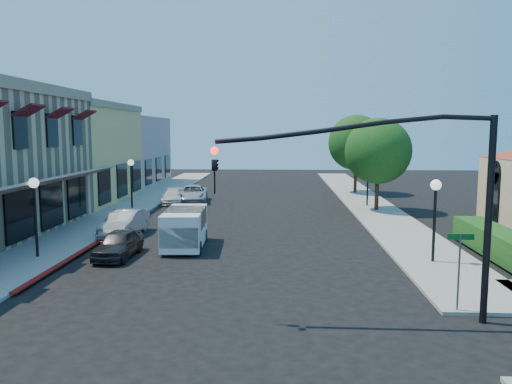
{
  "coord_description": "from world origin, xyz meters",
  "views": [
    {
      "loc": [
        2.07,
        -12.78,
        5.54
      ],
      "look_at": [
        0.9,
        11.38,
        2.6
      ],
      "focal_mm": 35.0,
      "sensor_mm": 36.0,
      "label": 1
    }
  ],
  "objects_px": {
    "white_van": "(185,226)",
    "parked_car_d": "(193,194)",
    "parked_car_b": "(125,223)",
    "parked_car_a": "(119,244)",
    "signal_mast_arm": "(414,183)",
    "parked_car_c": "(173,197)",
    "street_tree_b": "(356,143)",
    "lamppost_right_far": "(368,170)",
    "street_name_sign": "(459,259)",
    "lamppost_left_near": "(34,197)",
    "lamppost_left_far": "(131,171)",
    "street_tree_a": "(378,151)",
    "lamppost_right_near": "(435,200)"
  },
  "relations": [
    {
      "from": "lamppost_left_far",
      "to": "street_tree_b",
      "type": "bearing_deg",
      "value": 30.03
    },
    {
      "from": "signal_mast_arm",
      "to": "parked_car_a",
      "type": "height_order",
      "value": "signal_mast_arm"
    },
    {
      "from": "street_tree_b",
      "to": "lamppost_left_near",
      "type": "distance_m",
      "value": 29.64
    },
    {
      "from": "lamppost_right_near",
      "to": "street_tree_b",
      "type": "bearing_deg",
      "value": 89.28
    },
    {
      "from": "lamppost_left_near",
      "to": "parked_car_c",
      "type": "bearing_deg",
      "value": 82.3
    },
    {
      "from": "street_tree_b",
      "to": "lamppost_right_far",
      "type": "bearing_deg",
      "value": -92.15
    },
    {
      "from": "street_name_sign",
      "to": "street_tree_a",
      "type": "bearing_deg",
      "value": 86.24
    },
    {
      "from": "signal_mast_arm",
      "to": "lamppost_left_far",
      "type": "bearing_deg",
      "value": 125.0
    },
    {
      "from": "parked_car_a",
      "to": "parked_car_c",
      "type": "bearing_deg",
      "value": 96.01
    },
    {
      "from": "parked_car_b",
      "to": "parked_car_d",
      "type": "distance_m",
      "value": 13.08
    },
    {
      "from": "lamppost_left_far",
      "to": "lamppost_right_near",
      "type": "distance_m",
      "value": 22.02
    },
    {
      "from": "lamppost_left_far",
      "to": "parked_car_a",
      "type": "height_order",
      "value": "lamppost_left_far"
    },
    {
      "from": "lamppost_left_near",
      "to": "parked_car_d",
      "type": "distance_m",
      "value": 18.49
    },
    {
      "from": "lamppost_right_far",
      "to": "parked_car_d",
      "type": "height_order",
      "value": "lamppost_right_far"
    },
    {
      "from": "signal_mast_arm",
      "to": "parked_car_d",
      "type": "height_order",
      "value": "signal_mast_arm"
    },
    {
      "from": "signal_mast_arm",
      "to": "lamppost_right_near",
      "type": "xyz_separation_m",
      "value": [
        2.64,
        6.5,
        -1.35
      ]
    },
    {
      "from": "lamppost_left_far",
      "to": "signal_mast_arm",
      "type": "bearing_deg",
      "value": -55.0
    },
    {
      "from": "street_tree_b",
      "to": "white_van",
      "type": "bearing_deg",
      "value": -117.66
    },
    {
      "from": "street_tree_b",
      "to": "white_van",
      "type": "xyz_separation_m",
      "value": [
        -11.28,
        -21.52,
        -3.49
      ]
    },
    {
      "from": "signal_mast_arm",
      "to": "lamppost_left_near",
      "type": "relative_size",
      "value": 2.24
    },
    {
      "from": "white_van",
      "to": "parked_car_d",
      "type": "relative_size",
      "value": 0.89
    },
    {
      "from": "street_name_sign",
      "to": "lamppost_left_near",
      "type": "height_order",
      "value": "lamppost_left_near"
    },
    {
      "from": "white_van",
      "to": "parked_car_a",
      "type": "bearing_deg",
      "value": -142.36
    },
    {
      "from": "street_name_sign",
      "to": "lamppost_left_near",
      "type": "distance_m",
      "value": 17.05
    },
    {
      "from": "parked_car_b",
      "to": "parked_car_a",
      "type": "bearing_deg",
      "value": -72.04
    },
    {
      "from": "street_name_sign",
      "to": "lamppost_right_far",
      "type": "distance_m",
      "value": 21.85
    },
    {
      "from": "white_van",
      "to": "lamppost_right_near",
      "type": "bearing_deg",
      "value": -12.74
    },
    {
      "from": "street_tree_a",
      "to": "parked_car_b",
      "type": "distance_m",
      "value": 17.84
    },
    {
      "from": "lamppost_left_far",
      "to": "parked_car_d",
      "type": "bearing_deg",
      "value": 47.23
    },
    {
      "from": "lamppost_left_far",
      "to": "lamppost_left_near",
      "type": "bearing_deg",
      "value": -90.0
    },
    {
      "from": "lamppost_left_far",
      "to": "parked_car_b",
      "type": "relative_size",
      "value": 0.86
    },
    {
      "from": "white_van",
      "to": "parked_car_c",
      "type": "height_order",
      "value": "white_van"
    },
    {
      "from": "street_tree_a",
      "to": "parked_car_a",
      "type": "distance_m",
      "value": 19.68
    },
    {
      "from": "parked_car_d",
      "to": "street_tree_a",
      "type": "bearing_deg",
      "value": -23.0
    },
    {
      "from": "street_tree_b",
      "to": "lamppost_right_far",
      "type": "relative_size",
      "value": 1.97
    },
    {
      "from": "lamppost_left_near",
      "to": "lamppost_left_far",
      "type": "relative_size",
      "value": 1.0
    },
    {
      "from": "lamppost_right_near",
      "to": "lamppost_left_near",
      "type": "bearing_deg",
      "value": 180.0
    },
    {
      "from": "parked_car_a",
      "to": "parked_car_c",
      "type": "height_order",
      "value": "parked_car_a"
    },
    {
      "from": "white_van",
      "to": "parked_car_c",
      "type": "xyz_separation_m",
      "value": [
        -3.72,
        14.52,
        -0.52
      ]
    },
    {
      "from": "signal_mast_arm",
      "to": "parked_car_c",
      "type": "distance_m",
      "value": 26.65
    },
    {
      "from": "street_tree_b",
      "to": "parked_car_d",
      "type": "bearing_deg",
      "value": -156.19
    },
    {
      "from": "signal_mast_arm",
      "to": "street_name_sign",
      "type": "xyz_separation_m",
      "value": [
        1.64,
        0.7,
        -2.39
      ]
    },
    {
      "from": "street_tree_a",
      "to": "lamppost_right_far",
      "type": "xyz_separation_m",
      "value": [
        -0.3,
        2.0,
        -1.46
      ]
    },
    {
      "from": "lamppost_right_far",
      "to": "lamppost_left_far",
      "type": "bearing_deg",
      "value": -173.29
    },
    {
      "from": "street_tree_b",
      "to": "lamppost_left_far",
      "type": "bearing_deg",
      "value": -149.97
    },
    {
      "from": "lamppost_left_far",
      "to": "lamppost_right_far",
      "type": "xyz_separation_m",
      "value": [
        17.0,
        2.0,
        0.0
      ]
    },
    {
      "from": "signal_mast_arm",
      "to": "lamppost_left_far",
      "type": "relative_size",
      "value": 2.24
    },
    {
      "from": "parked_car_a",
      "to": "parked_car_b",
      "type": "bearing_deg",
      "value": 106.29
    },
    {
      "from": "signal_mast_arm",
      "to": "parked_car_b",
      "type": "xyz_separation_m",
      "value": [
        -12.06,
        11.5,
        -3.41
      ]
    },
    {
      "from": "lamppost_right_far",
      "to": "parked_car_c",
      "type": "relative_size",
      "value": 0.96
    }
  ]
}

